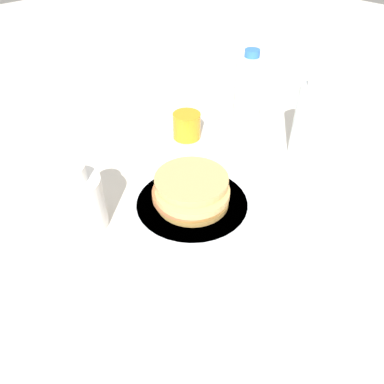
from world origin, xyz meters
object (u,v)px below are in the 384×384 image
(water_bottle_mid, at_px, (306,121))
(plate, at_px, (192,204))
(cream_jug, at_px, (77,202))
(water_bottle_near, at_px, (248,95))
(pancake_stack, at_px, (191,191))
(juice_glass, at_px, (187,126))

(water_bottle_mid, bearing_deg, plate, 172.65)
(cream_jug, height_order, water_bottle_near, water_bottle_near)
(plate, height_order, water_bottle_mid, water_bottle_mid)
(plate, xyz_separation_m, pancake_stack, (-0.00, 0.00, 0.03))
(pancake_stack, bearing_deg, plate, -79.98)
(plate, distance_m, water_bottle_mid, 0.36)
(pancake_stack, relative_size, juice_glass, 2.29)
(plate, distance_m, pancake_stack, 0.03)
(plate, bearing_deg, pancake_stack, 100.02)
(cream_jug, bearing_deg, plate, -29.85)
(water_bottle_mid, bearing_deg, water_bottle_near, 95.89)
(pancake_stack, xyz_separation_m, cream_jug, (-0.20, 0.11, 0.02))
(plate, height_order, pancake_stack, pancake_stack)
(cream_jug, bearing_deg, water_bottle_mid, -16.28)
(cream_jug, xyz_separation_m, water_bottle_mid, (0.55, -0.16, 0.03))
(pancake_stack, height_order, water_bottle_near, water_bottle_near)
(plate, bearing_deg, water_bottle_near, 20.95)
(plate, xyz_separation_m, water_bottle_mid, (0.35, -0.04, 0.09))
(water_bottle_near, bearing_deg, cream_jug, -178.83)
(juice_glass, relative_size, water_bottle_mid, 0.37)
(plate, relative_size, water_bottle_mid, 1.30)
(pancake_stack, bearing_deg, juice_glass, 48.32)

